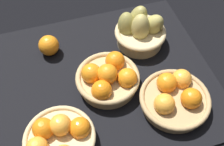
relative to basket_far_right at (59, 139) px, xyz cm
name	(u,v)px	position (x,y,z in cm)	size (l,w,h in cm)	color
market_tray	(103,82)	(-20.22, -20.69, -5.51)	(84.00, 72.00, 3.00)	black
basket_far_right	(59,139)	(0.00, 0.00, 0.00)	(23.22, 23.22, 10.33)	tan
basket_center	(108,78)	(-21.45, -17.61, 0.55)	(23.56, 23.56, 11.60)	tan
basket_far_left	(175,97)	(-41.76, -3.51, -0.37)	(24.97, 24.97, 9.67)	tan
basket_near_left_pears	(140,30)	(-40.37, -35.93, 1.71)	(22.66, 22.01, 15.36)	tan
loose_orange_front_gap	(49,45)	(-3.37, -40.18, 0.09)	(8.21, 8.21, 8.21)	orange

